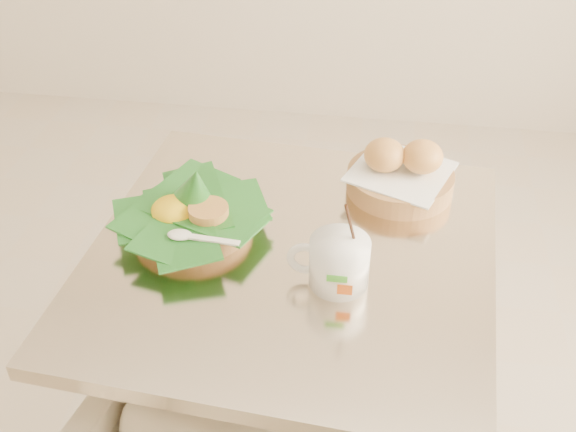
# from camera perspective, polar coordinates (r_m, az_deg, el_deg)

# --- Properties ---
(cafe_table) EXTENTS (0.75, 0.75, 0.75)m
(cafe_table) POSITION_cam_1_polar(r_m,az_deg,el_deg) (1.42, 0.22, -9.71)
(cafe_table) COLOR gray
(cafe_table) RESTS_ON floor
(rice_basket) EXTENTS (0.27, 0.27, 0.14)m
(rice_basket) POSITION_cam_1_polar(r_m,az_deg,el_deg) (1.31, -7.66, 0.39)
(rice_basket) COLOR #A77C47
(rice_basket) RESTS_ON cafe_table
(bread_basket) EXTENTS (0.23, 0.23, 0.11)m
(bread_basket) POSITION_cam_1_polar(r_m,az_deg,el_deg) (1.41, 8.92, 3.35)
(bread_basket) COLOR #A77C47
(bread_basket) RESTS_ON cafe_table
(coffee_mug) EXTENTS (0.14, 0.10, 0.17)m
(coffee_mug) POSITION_cam_1_polar(r_m,az_deg,el_deg) (1.18, 3.94, -3.58)
(coffee_mug) COLOR white
(coffee_mug) RESTS_ON cafe_table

